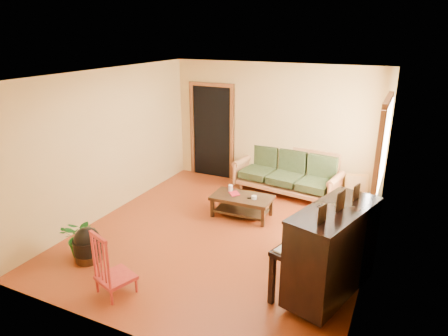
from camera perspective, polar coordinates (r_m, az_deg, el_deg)
The scene contains 16 objects.
floor at distance 6.70m, azimuth -0.23°, elevation -9.52°, with size 5.00×5.00×0.00m, color #65230D.
doorway at distance 9.01m, azimuth -1.75°, elevation 5.11°, with size 1.08×0.16×2.05m, color black.
window at distance 6.82m, azimuth 21.78°, elevation 3.23°, with size 0.12×1.36×1.46m, color white.
sofa at distance 8.22m, azimuth 8.90°, elevation -0.67°, with size 2.13×0.89×0.91m, color #A0653B.
coffee_table at distance 7.25m, azimuth 2.57°, elevation -5.47°, with size 1.07×0.59×0.39m, color black.
armchair at distance 6.04m, azimuth 14.98°, elevation -8.75°, with size 0.87×0.91×0.91m, color #A0653B.
piano at distance 5.18m, azimuth 15.09°, elevation -11.77°, with size 0.81×1.38×1.22m, color black.
footstool at distance 6.27m, azimuth -18.85°, elevation -10.79°, with size 0.41×0.41×0.39m, color black.
red_chair at distance 5.34m, azimuth -15.39°, elevation -12.84°, with size 0.41×0.45×0.89m, color maroon.
leaning_frame at distance 8.24m, azimuth 18.34°, elevation -2.63°, with size 0.44×0.10×0.58m, color #BA873E.
ceramic_crock at distance 8.24m, azimuth 20.52°, elevation -4.20°, with size 0.19×0.19×0.23m, color #3552A0.
potted_plant at distance 6.36m, azimuth -19.59°, elevation -9.27°, with size 0.55×0.48×0.61m, color #1A5C1C.
book at distance 7.22m, azimuth 0.89°, elevation -3.75°, with size 0.16×0.22×0.02m, color maroon.
candle at distance 7.33m, azimuth 0.93°, elevation -2.94°, with size 0.08×0.08×0.13m, color white.
glass_jar at distance 7.05m, azimuth 4.31°, elevation -4.22°, with size 0.09×0.09×0.06m, color silver.
remote at distance 7.08m, azimuth 4.01°, elevation -4.29°, with size 0.16×0.04×0.02m, color black.
Camera 1 is at (2.54, -5.29, 3.22)m, focal length 32.00 mm.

